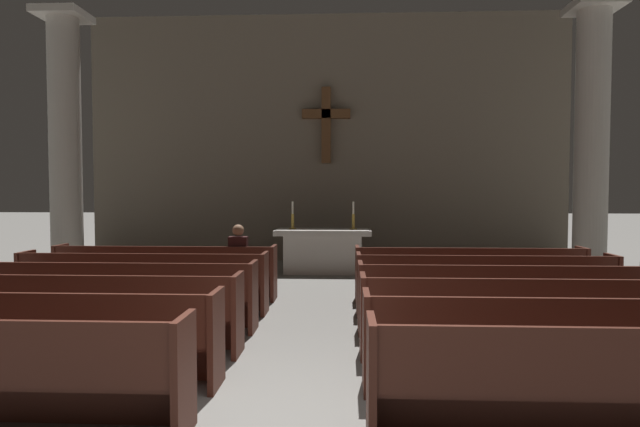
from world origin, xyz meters
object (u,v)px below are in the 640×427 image
(pew_left_row_4, at_px, (115,295))
(candlestick_right, at_px, (353,221))
(pew_left_row_5, at_px, (144,282))
(pew_left_row_6, at_px, (166,272))
(pew_right_row_2, at_px, (570,344))
(lone_worshipper, at_px, (239,260))
(column_right_second, at_px, (592,145))
(candlestick_left, at_px, (293,220))
(pew_right_row_6, at_px, (469,274))
(column_left_second, at_px, (65,147))
(pew_right_row_3, at_px, (532,318))
(pew_left_row_2, at_px, (24,337))
(pew_right_row_4, at_px, (505,299))
(altar, at_px, (323,250))
(pew_left_row_3, at_px, (77,313))
(pew_right_row_5, at_px, (484,285))
(pew_right_row_1, at_px, (629,385))

(pew_left_row_4, height_order, candlestick_right, candlestick_right)
(pew_left_row_5, height_order, pew_left_row_6, same)
(pew_right_row_2, relative_size, lone_worshipper, 2.92)
(column_right_second, bearing_deg, candlestick_left, 177.00)
(pew_right_row_6, distance_m, column_right_second, 4.88)
(column_left_second, bearing_deg, pew_right_row_3, -34.68)
(pew_left_row_2, xyz_separation_m, pew_left_row_5, (0.00, 3.10, 0.00))
(candlestick_right, bearing_deg, pew_left_row_4, -122.72)
(pew_right_row_4, relative_size, altar, 1.75)
(column_right_second, bearing_deg, pew_left_row_4, -150.33)
(pew_left_row_2, relative_size, column_left_second, 0.65)
(column_left_second, distance_m, candlestick_left, 5.43)
(pew_left_row_6, bearing_deg, pew_left_row_3, -90.00)
(pew_left_row_4, bearing_deg, pew_left_row_6, 90.00)
(pew_left_row_4, distance_m, column_left_second, 6.29)
(lone_worshipper, bearing_deg, pew_left_row_4, -121.50)
(pew_right_row_5, bearing_deg, pew_left_row_5, 180.00)
(pew_right_row_4, distance_m, candlestick_left, 6.19)
(pew_left_row_2, distance_m, pew_right_row_3, 5.35)
(column_right_second, bearing_deg, candlestick_right, 176.18)
(pew_right_row_4, relative_size, pew_right_row_5, 1.00)
(candlestick_left, bearing_deg, candlestick_right, 0.00)
(pew_left_row_2, xyz_separation_m, lone_worshipper, (1.29, 4.18, 0.22))
(pew_left_row_4, relative_size, column_right_second, 0.65)
(pew_right_row_1, xyz_separation_m, pew_right_row_5, (0.00, 4.14, 0.00))
(pew_left_row_4, xyz_separation_m, column_right_second, (8.47, 4.83, 2.41))
(pew_left_row_5, height_order, candlestick_left, candlestick_left)
(column_right_second, distance_m, candlestick_right, 5.43)
(pew_right_row_2, distance_m, lone_worshipper, 5.76)
(pew_left_row_4, distance_m, candlestick_left, 5.57)
(pew_left_row_2, height_order, candlestick_right, candlestick_right)
(pew_left_row_3, height_order, column_left_second, column_left_second)
(pew_left_row_3, relative_size, altar, 1.75)
(pew_left_row_2, distance_m, lone_worshipper, 4.38)
(pew_left_row_4, bearing_deg, pew_right_row_2, -21.54)
(pew_left_row_3, xyz_separation_m, lone_worshipper, (1.29, 3.14, 0.22))
(pew_right_row_1, bearing_deg, pew_left_row_2, 168.84)
(pew_left_row_2, height_order, candlestick_left, candlestick_left)
(pew_left_row_4, relative_size, pew_right_row_5, 1.00)
(pew_left_row_4, xyz_separation_m, pew_right_row_3, (5.24, -1.03, 0.00))
(column_right_second, height_order, candlestick_right, column_right_second)
(column_left_second, relative_size, column_right_second, 1.00)
(column_right_second, xyz_separation_m, candlestick_right, (-5.15, 0.34, -1.67))
(pew_right_row_3, relative_size, pew_right_row_5, 1.00)
(pew_left_row_4, relative_size, altar, 1.75)
(pew_right_row_5, xyz_separation_m, lone_worshipper, (-3.95, 1.07, 0.22))
(column_left_second, distance_m, column_right_second, 11.70)
(pew_left_row_3, relative_size, pew_right_row_1, 1.00)
(pew_right_row_4, bearing_deg, lone_worshipper, 151.92)
(pew_right_row_6, distance_m, candlestick_right, 3.72)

